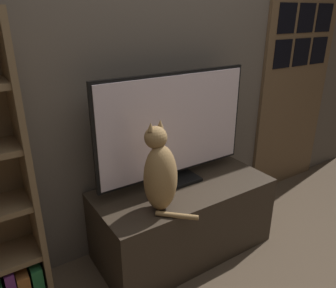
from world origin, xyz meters
TOP-DOWN VIEW (x-y plane):
  - wall_back at (0.00, 1.22)m, footprint 4.80×0.05m
  - tv_stand at (0.00, 0.91)m, footprint 1.16×0.54m
  - tv at (-0.02, 1.00)m, footprint 1.06×0.20m
  - cat at (-0.26, 0.78)m, footprint 0.23×0.32m
  - door at (1.39, 1.18)m, footprint 0.84×0.04m

SIDE VIEW (x-z plane):
  - tv_stand at x=0.00m, z-range 0.00..0.49m
  - cat at x=-0.26m, z-range 0.45..0.97m
  - tv at x=-0.02m, z-range 0.50..1.22m
  - door at x=1.39m, z-range 0.02..2.07m
  - wall_back at x=0.00m, z-range 0.00..2.60m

